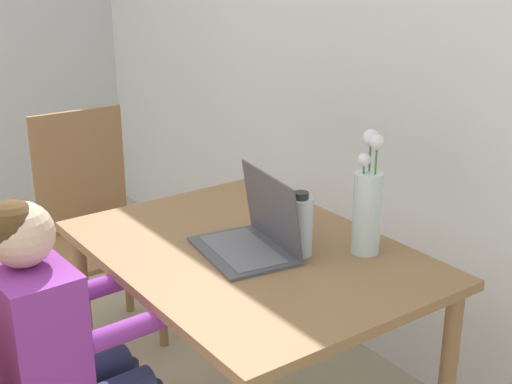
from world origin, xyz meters
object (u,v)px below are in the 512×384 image
Objects in this scene: person_seated at (55,340)px; water_bottle at (300,226)px; laptop at (254,234)px; flower_vase at (368,205)px; chair_spare at (94,229)px.

water_bottle is at bearing -100.69° from person_seated.
person_seated is 0.64m from laptop.
flower_vase reaches higher than water_bottle.
person_seated is at bearing -81.86° from laptop.
laptop is 0.95× the size of flower_vase.
chair_spare is 1.11m from person_seated.
chair_spare is 2.54× the size of flower_vase.
water_bottle is (0.10, 0.09, 0.04)m from laptop.
flower_vase is at bearing 61.00° from laptop.
person_seated is 2.90× the size of laptop.
water_bottle is (1.07, 0.20, 0.33)m from chair_spare.
laptop reaches higher than water_bottle.
laptop is at bearing -92.81° from person_seated.
flower_vase is (0.21, 0.88, 0.24)m from person_seated.
person_seated reaches higher than chair_spare.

